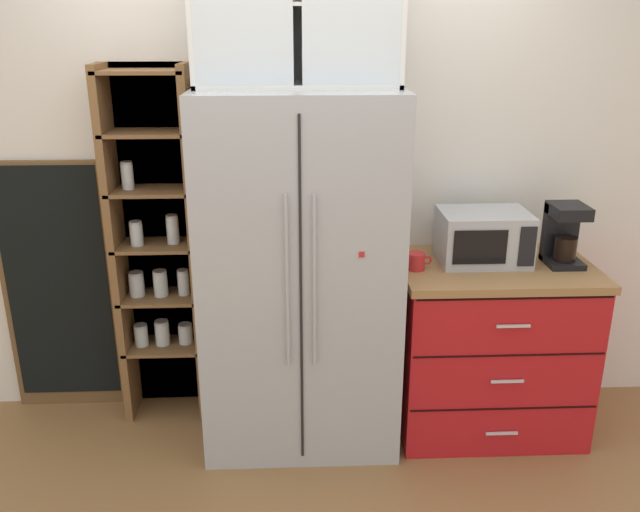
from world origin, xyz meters
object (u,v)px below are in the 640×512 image
at_px(coffee_maker, 564,234).
at_px(bottle_cobalt, 493,238).
at_px(mug_red, 416,261).
at_px(chalkboard_menu, 59,289).
at_px(bottle_green, 498,244).
at_px(refrigerator, 300,273).
at_px(microwave, 483,237).

xyz_separation_m(coffee_maker, bottle_cobalt, (-0.33, 0.09, -0.05)).
relative_size(mug_red, chalkboard_menu, 0.09).
height_order(mug_red, bottle_green, bottle_green).
xyz_separation_m(refrigerator, bottle_cobalt, (0.99, 0.11, 0.13)).
distance_m(mug_red, bottle_cobalt, 0.45).
bearing_deg(microwave, bottle_cobalt, 35.97).
distance_m(microwave, bottle_green, 0.09).
height_order(refrigerator, bottle_cobalt, refrigerator).
distance_m(mug_red, chalkboard_menu, 1.92).
bearing_deg(coffee_maker, refrigerator, -178.84).
height_order(mug_red, chalkboard_menu, chalkboard_menu).
relative_size(coffee_maker, chalkboard_menu, 0.22).
xyz_separation_m(bottle_cobalt, chalkboard_menu, (-2.29, 0.20, -0.32)).
xyz_separation_m(microwave, chalkboard_menu, (-2.23, 0.25, -0.34)).
xyz_separation_m(microwave, bottle_green, (0.06, -0.05, -0.02)).
height_order(refrigerator, mug_red, refrigerator).
bearing_deg(bottle_green, refrigerator, -179.06).
bearing_deg(coffee_maker, chalkboard_menu, 173.75).
height_order(coffee_maker, bottle_cobalt, coffee_maker).
bearing_deg(bottle_cobalt, chalkboard_menu, 175.04).
relative_size(refrigerator, bottle_green, 7.30).
relative_size(bottle_green, bottle_cobalt, 0.98).
distance_m(microwave, coffee_maker, 0.39).
bearing_deg(coffee_maker, mug_red, -175.41).
height_order(microwave, bottle_cobalt, microwave).
distance_m(coffee_maker, mug_red, 0.76).
distance_m(refrigerator, mug_red, 0.58).
xyz_separation_m(coffee_maker, bottle_green, (-0.33, -0.01, -0.05)).
bearing_deg(coffee_maker, bottle_green, -178.17).
xyz_separation_m(refrigerator, bottle_green, (0.99, 0.02, 0.13)).
bearing_deg(microwave, refrigerator, -175.75).
bearing_deg(refrigerator, microwave, 4.25).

